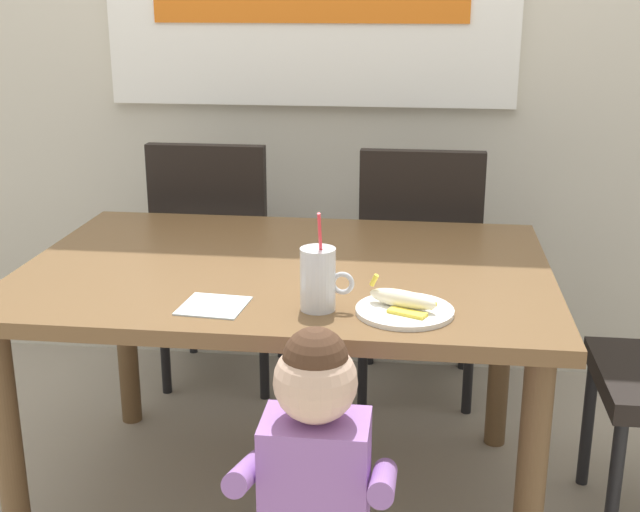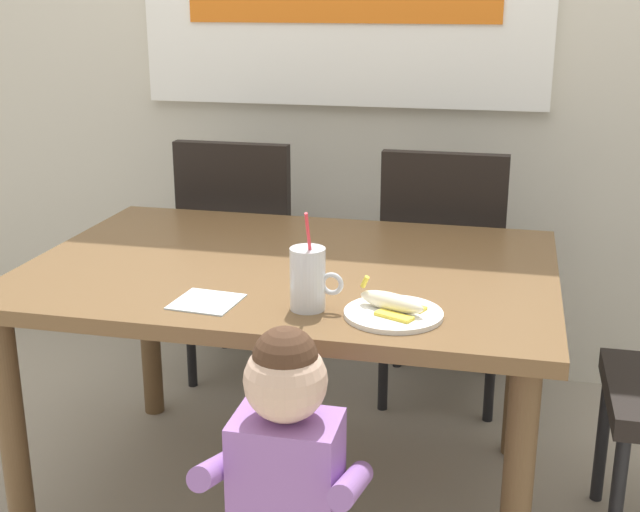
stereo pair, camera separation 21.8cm
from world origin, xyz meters
The scene contains 9 objects.
ground_plane centered at (0.00, 0.00, 0.00)m, with size 24.00×24.00×0.00m, color #9E9384.
dining_table centered at (0.00, 0.00, 0.65)m, with size 1.44×1.01×0.75m.
dining_chair_left centered at (-0.39, 0.75, 0.54)m, with size 0.44×0.45×0.96m.
dining_chair_right centered at (0.36, 0.73, 0.54)m, with size 0.44×0.45×0.96m.
toddler_standing centered at (0.17, -0.67, 0.53)m, with size 0.33×0.24×0.84m.
milk_cup centered at (0.13, -0.33, 0.81)m, with size 0.13×0.09×0.25m.
snack_plate centered at (0.33, -0.33, 0.75)m, with size 0.23×0.23×0.01m, color white.
peeled_banana centered at (0.33, -0.32, 0.78)m, with size 0.17×0.14×0.07m.
paper_napkin centered at (-0.12, -0.34, 0.75)m, with size 0.15×0.15×0.00m, color silver.
Camera 2 is at (0.58, -2.12, 1.46)m, focal length 47.07 mm.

